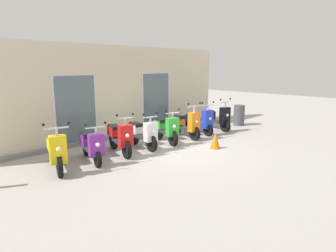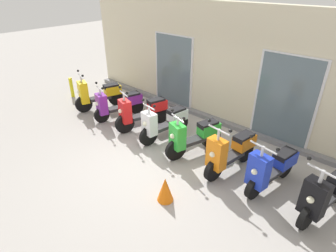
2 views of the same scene
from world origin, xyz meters
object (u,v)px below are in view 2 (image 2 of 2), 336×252
scooter_yellow (98,94)px  scooter_purple (118,104)px  scooter_red (142,112)px  scooter_orange (230,152)px  scooter_black (326,193)px  scooter_white (164,122)px  scooter_green (194,136)px  curb_bollard (72,87)px  traffic_cone (165,189)px  scooter_blue (271,168)px

scooter_yellow → scooter_purple: size_ratio=1.01×
scooter_purple → scooter_red: size_ratio=0.95×
scooter_yellow → scooter_orange: scooter_orange is taller
scooter_yellow → scooter_orange: 4.82m
scooter_red → scooter_black: scooter_black is taller
scooter_white → scooter_orange: (1.99, -0.07, 0.01)m
scooter_yellow → scooter_purple: bearing=-0.0°
scooter_green → curb_bollard: 5.39m
scooter_red → scooter_white: size_ratio=1.03×
scooter_green → scooter_black: 2.91m
traffic_cone → scooter_purple: bearing=154.1°
scooter_green → scooter_orange: bearing=-0.9°
scooter_white → scooter_green: (1.00, -0.05, 0.01)m
scooter_red → scooter_orange: bearing=-1.8°
traffic_cone → scooter_orange: bearing=75.1°
scooter_purple → scooter_blue: 4.73m
curb_bollard → traffic_cone: size_ratio=1.35×
scooter_purple → traffic_cone: bearing=-25.9°
scooter_red → curb_bollard: size_ratio=2.32×
scooter_green → scooter_black: (2.91, -0.03, 0.00)m
scooter_black → scooter_red: bearing=178.8°
scooter_orange → traffic_cone: (-0.43, -1.61, -0.24)m
scooter_orange → scooter_blue: scooter_orange is taller
curb_bollard → scooter_purple: bearing=1.1°
scooter_blue → scooter_orange: bearing=-176.0°
scooter_green → curb_bollard: size_ratio=2.18×
scooter_purple → scooter_red: 0.99m
scooter_red → scooter_white: bearing=-1.4°
scooter_white → curb_bollard: bearing=-179.1°
scooter_orange → scooter_blue: size_ratio=1.04×
scooter_white → scooter_orange: size_ratio=1.01×
scooter_white → scooter_orange: bearing=-2.0°
scooter_green → traffic_cone: 1.74m
scooter_black → traffic_cone: 2.85m
scooter_red → scooter_orange: (2.85, -0.09, 0.01)m
scooter_yellow → scooter_black: size_ratio=0.99×
scooter_yellow → traffic_cone: 4.70m
scooter_purple → scooter_orange: bearing=-0.7°
scooter_yellow → scooter_white: 2.83m
scooter_orange → traffic_cone: bearing=-104.9°
scooter_yellow → scooter_blue: bearing=0.1°
scooter_red → scooter_blue: (3.74, -0.03, -0.02)m
traffic_cone → scooter_red: bearing=145.0°
scooter_white → curb_bollard: scooter_white is taller
scooter_green → traffic_cone: (0.56, -1.62, -0.24)m
scooter_yellow → curb_bollard: size_ratio=2.23×
scooter_yellow → scooter_blue: 5.71m
scooter_orange → curb_bollard: scooter_orange is taller
scooter_black → curb_bollard: size_ratio=2.25×
scooter_yellow → traffic_cone: bearing=-20.7°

